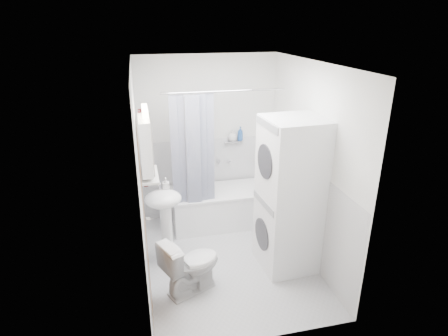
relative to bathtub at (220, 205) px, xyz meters
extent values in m
plane|color=#B4B5B9|center=(-0.09, -0.92, -0.29)|extent=(2.60, 2.60, 0.00)
plane|color=white|center=(-0.09, 0.38, 0.91)|extent=(2.00, 0.00, 2.00)
plane|color=white|center=(-0.09, -2.22, 0.91)|extent=(2.00, 0.00, 2.00)
plane|color=white|center=(-1.09, -0.92, 0.91)|extent=(0.00, 2.60, 2.60)
plane|color=white|center=(0.91, -0.92, 0.91)|extent=(0.00, 2.60, 2.60)
plane|color=white|center=(-0.09, -0.92, 2.11)|extent=(2.60, 2.60, 0.00)
plane|color=white|center=(-0.09, 0.37, 0.31)|extent=(1.98, 0.00, 1.98)
plane|color=white|center=(-1.08, -0.92, 0.31)|extent=(0.00, 2.58, 2.58)
plane|color=white|center=(0.89, -0.92, 0.31)|extent=(0.00, 2.58, 2.58)
plane|color=brown|center=(-1.07, -1.80, 0.71)|extent=(0.00, 2.00, 2.00)
cylinder|color=silver|center=(-1.04, -1.47, 0.71)|extent=(0.04, 0.04, 0.04)
cube|color=white|center=(0.00, 0.00, -0.04)|extent=(1.37, 0.64, 0.50)
cube|color=white|center=(0.00, 0.00, 0.23)|extent=(1.39, 0.66, 0.03)
cube|color=silver|center=(0.00, 0.00, 0.11)|extent=(1.19, 0.46, 0.20)
cylinder|color=silver|center=(0.20, 0.33, 0.56)|extent=(0.04, 0.12, 0.04)
cylinder|color=silver|center=(0.00, -0.27, 1.71)|extent=(1.57, 0.02, 0.02)
cube|color=#141D46|center=(-0.64, -0.27, 0.96)|extent=(0.10, 0.02, 1.45)
cube|color=#141D46|center=(-0.55, -0.27, 0.96)|extent=(0.10, 0.02, 1.45)
cube|color=#141D46|center=(-0.46, -0.27, 0.96)|extent=(0.10, 0.02, 1.45)
cube|color=#141D46|center=(-0.37, -0.27, 0.96)|extent=(0.10, 0.02, 1.45)
cube|color=#141D46|center=(-0.28, -0.27, 0.96)|extent=(0.10, 0.02, 1.45)
cube|color=#141D46|center=(-0.19, -0.27, 0.96)|extent=(0.10, 0.02, 1.45)
ellipsoid|color=white|center=(-0.85, -0.75, 0.56)|extent=(0.44, 0.37, 0.20)
cylinder|color=white|center=(-0.83, -0.75, 0.08)|extent=(0.14, 0.14, 0.75)
cylinder|color=silver|center=(-0.87, -0.61, 0.68)|extent=(0.03, 0.03, 0.14)
cylinder|color=silver|center=(-0.87, -0.65, 0.74)|extent=(0.02, 0.10, 0.02)
cube|color=white|center=(-1.00, -0.82, 1.26)|extent=(0.12, 0.50, 0.60)
cube|color=white|center=(-0.94, -0.82, 1.26)|extent=(0.01, 0.47, 0.57)
cube|color=#FFEABF|center=(-0.98, -0.82, 1.64)|extent=(0.06, 0.45, 0.06)
cube|color=silver|center=(-0.98, -0.82, 0.91)|extent=(0.18, 0.54, 0.02)
cube|color=silver|center=(0.25, 0.32, 0.86)|extent=(0.22, 0.06, 0.02)
cube|color=maroon|center=(-1.03, -0.45, 1.11)|extent=(0.05, 0.36, 0.86)
cube|color=maroon|center=(-1.00, -0.45, 1.51)|extent=(0.03, 0.32, 0.08)
cylinder|color=silver|center=(-1.04, -0.45, 1.55)|extent=(0.02, 0.04, 0.02)
cube|color=white|center=(0.59, -1.14, 0.17)|extent=(0.69, 0.69, 0.92)
cylinder|color=#2D2D33|center=(0.26, -1.14, 0.16)|extent=(0.04, 0.39, 0.39)
cube|color=gray|center=(0.26, -1.14, 0.57)|extent=(0.05, 0.59, 0.08)
cube|color=white|center=(0.59, -1.14, 1.09)|extent=(0.69, 0.69, 0.92)
cylinder|color=#2D2D33|center=(0.26, -1.14, 1.08)|extent=(0.04, 0.39, 0.39)
cube|color=gray|center=(0.26, -1.14, 1.49)|extent=(0.05, 0.59, 0.08)
imported|color=white|center=(-0.63, -1.38, 0.03)|extent=(0.76, 0.62, 0.65)
imported|color=gray|center=(-0.80, -0.67, 0.66)|extent=(0.08, 0.17, 0.08)
imported|color=gray|center=(-0.98, -0.97, 0.95)|extent=(0.07, 0.18, 0.07)
imported|color=gray|center=(-0.98, -0.70, 0.97)|extent=(0.10, 0.09, 0.10)
imported|color=gray|center=(0.26, 0.32, 0.93)|extent=(0.13, 0.17, 0.13)
imported|color=#26539A|center=(0.38, 0.32, 0.91)|extent=(0.08, 0.21, 0.08)
camera|label=1|loc=(-1.04, -4.77, 2.51)|focal=30.00mm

